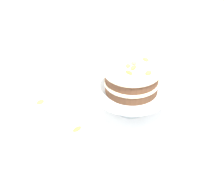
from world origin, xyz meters
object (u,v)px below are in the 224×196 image
Objects in this scene: layer_cake at (132,79)px; dining_table at (100,153)px; teacup at (149,181)px; cake_stand at (131,94)px.

dining_table is at bearing -147.82° from layer_cake.
cake_stand is at bearing 77.04° from teacup.
layer_cake is at bearing -89.83° from cake_stand.
layer_cake is at bearing 77.04° from teacup.
cake_stand is (0.16, 0.10, 0.17)m from dining_table.
cake_stand is 0.07m from layer_cake.
cake_stand is 1.38× the size of layer_cake.
layer_cake reaches higher than teacup.
cake_stand is at bearing 32.19° from dining_table.
dining_table is 11.41× the size of teacup.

